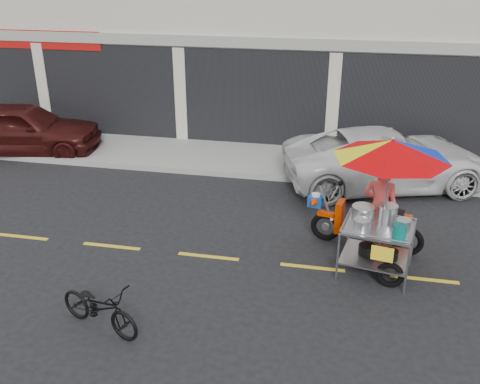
% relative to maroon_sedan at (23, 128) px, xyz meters
% --- Properties ---
extents(ground, '(90.00, 90.00, 0.00)m').
position_rel_maroon_sedan_xyz_m(ground, '(8.75, -4.70, -0.74)').
color(ground, black).
extents(sidewalk, '(45.00, 3.00, 0.15)m').
position_rel_maroon_sedan_xyz_m(sidewalk, '(8.75, 0.80, -0.67)').
color(sidewalk, gray).
rests_on(sidewalk, ground).
extents(centerline, '(42.00, 0.10, 0.01)m').
position_rel_maroon_sedan_xyz_m(centerline, '(8.75, -4.70, -0.74)').
color(centerline, gold).
rests_on(centerline, ground).
extents(maroon_sedan, '(4.61, 2.48, 1.49)m').
position_rel_maroon_sedan_xyz_m(maroon_sedan, '(0.00, 0.00, 0.00)').
color(maroon_sedan, '#360F0D').
rests_on(maroon_sedan, ground).
extents(white_pickup, '(5.58, 3.75, 1.42)m').
position_rel_maroon_sedan_xyz_m(white_pickup, '(10.23, -0.38, -0.03)').
color(white_pickup, silver).
rests_on(white_pickup, ground).
extents(near_bicycle, '(1.62, 1.02, 0.80)m').
position_rel_maroon_sedan_xyz_m(near_bicycle, '(5.66, -7.13, -0.34)').
color(near_bicycle, black).
rests_on(near_bicycle, ground).
extents(food_vendor_rig, '(2.56, 2.37, 2.59)m').
position_rel_maroon_sedan_xyz_m(food_vendor_rig, '(9.89, -4.27, 0.88)').
color(food_vendor_rig, black).
rests_on(food_vendor_rig, ground).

